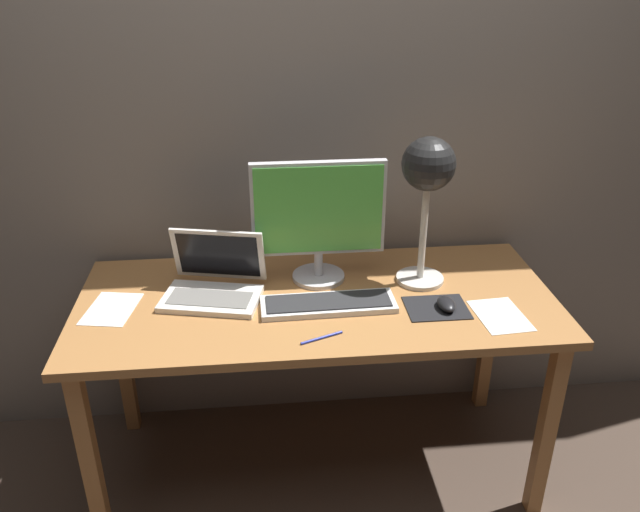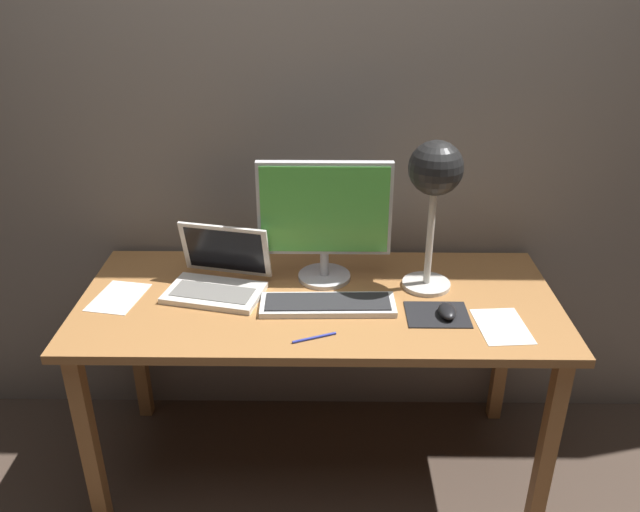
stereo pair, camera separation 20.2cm
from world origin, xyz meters
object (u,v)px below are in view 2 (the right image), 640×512
object	(u,v)px
monitor	(324,216)
desk_lamp	(435,179)
pen	(314,338)
laptop	(220,272)
mouse	(447,311)
keyboard_main	(328,304)

from	to	relation	value
monitor	desk_lamp	world-z (taller)	desk_lamp
desk_lamp	pen	size ratio (longest dim) A/B	3.70
laptop	mouse	xyz separation A→B (m)	(0.75, -0.18, -0.04)
laptop	pen	xyz separation A→B (m)	(0.33, -0.31, -0.06)
monitor	laptop	xyz separation A→B (m)	(-0.36, -0.07, -0.18)
monitor	keyboard_main	size ratio (longest dim) A/B	1.03
keyboard_main	desk_lamp	bearing A→B (deg)	23.61
keyboard_main	laptop	size ratio (longest dim) A/B	1.22
monitor	desk_lamp	distance (m)	0.39
keyboard_main	pen	bearing A→B (deg)	-102.43
desk_lamp	pen	distance (m)	0.64
monitor	laptop	world-z (taller)	monitor
monitor	pen	xyz separation A→B (m)	(-0.03, -0.38, -0.24)
keyboard_main	pen	size ratio (longest dim) A/B	3.17
laptop	mouse	size ratio (longest dim) A/B	3.79
keyboard_main	laptop	world-z (taller)	laptop
desk_lamp	mouse	size ratio (longest dim) A/B	5.39
pen	desk_lamp	bearing A→B (deg)	41.05
keyboard_main	desk_lamp	distance (m)	0.53
laptop	mouse	world-z (taller)	laptop
keyboard_main	mouse	xyz separation A→B (m)	(0.38, -0.05, 0.01)
mouse	pen	xyz separation A→B (m)	(-0.42, -0.13, -0.02)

